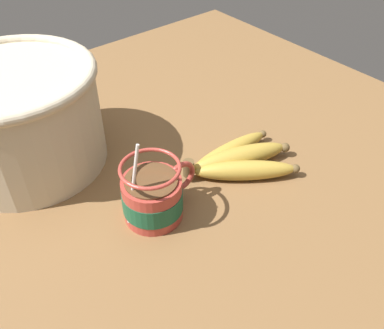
{
  "coord_description": "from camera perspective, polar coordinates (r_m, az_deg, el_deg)",
  "views": [
    {
      "loc": [
        -32.55,
        -40.66,
        54.86
      ],
      "look_at": [
        2.34,
        1.66,
        8.06
      ],
      "focal_mm": 40.0,
      "sensor_mm": 36.0,
      "label": 1
    }
  ],
  "objects": [
    {
      "name": "woven_basket",
      "position": [
        0.8,
        -22.02,
        6.02
      ],
      "size": [
        28.97,
        28.97,
        18.6
      ],
      "color": "beige",
      "rests_on": "table"
    },
    {
      "name": "coffee_mug",
      "position": [
        0.68,
        -5.42,
        -4.05
      ],
      "size": [
        13.42,
        9.64,
        15.27
      ],
      "color": "#B23D33",
      "rests_on": "table"
    },
    {
      "name": "banana_bunch",
      "position": [
        0.78,
        6.3,
        0.58
      ],
      "size": [
        20.16,
        14.33,
        4.21
      ],
      "color": "brown",
      "rests_on": "table"
    },
    {
      "name": "table",
      "position": [
        0.74,
        -0.58,
        -5.07
      ],
      "size": [
        120.87,
        120.87,
        3.55
      ],
      "color": "brown",
      "rests_on": "ground"
    }
  ]
}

